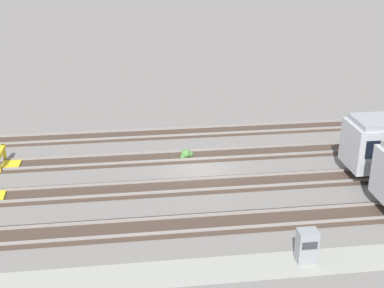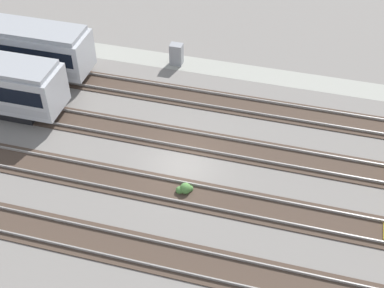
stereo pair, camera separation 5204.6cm
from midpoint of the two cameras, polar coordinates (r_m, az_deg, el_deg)
The scene contains 8 objects.
ground_plane at distance 19.28m, azimuth -32.05°, elevation -52.12°, with size 400.00×400.00×0.00m, color gray.
service_walkway at distance 19.81m, azimuth -11.61°, elevation -25.47°, with size 54.00×2.00×0.01m, color #9E9E93.
rail_track_nearest at distance 18.91m, azimuth -17.41°, elevation -35.56°, with size 90.00×2.24×0.21m.
rail_track_near_inner at distance 18.88m, azimuth -26.33°, elevation -46.91°, with size 90.00×2.24×0.21m.
rail_track_middle at distance 19.82m, azimuth -39.01°, elevation -56.76°, with size 90.00×2.24×0.21m.
rail_track_far_inner at distance 21.61m, azimuth -56.22°, elevation -63.70°, with size 90.00×2.24×0.21m.
electrical_cabinet at distance 20.24m, azimuth -21.46°, elevation -21.58°, with size 0.90×0.73×1.60m.
weed_clump at distance 19.42m, azimuth -36.57°, elevation -57.85°, with size 0.92×0.70×0.64m.
Camera 2 is at (-6.30, 21.54, 21.75)m, focal length 50.00 mm.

